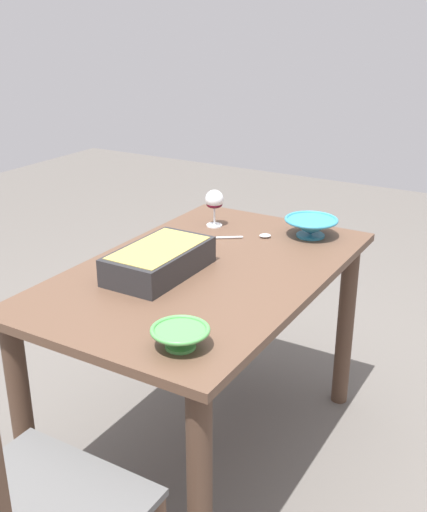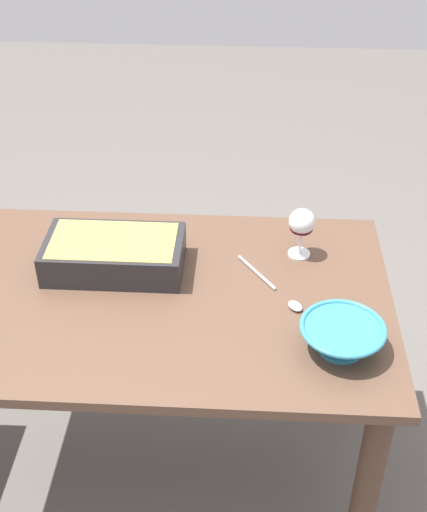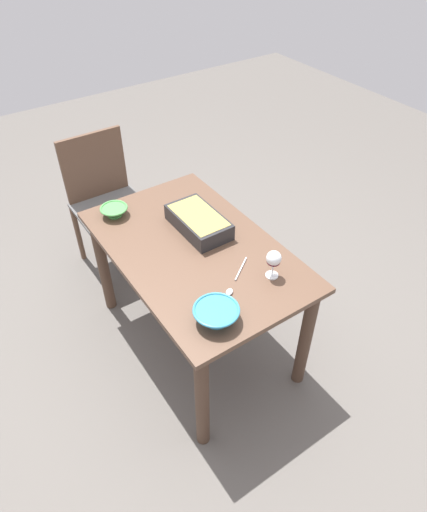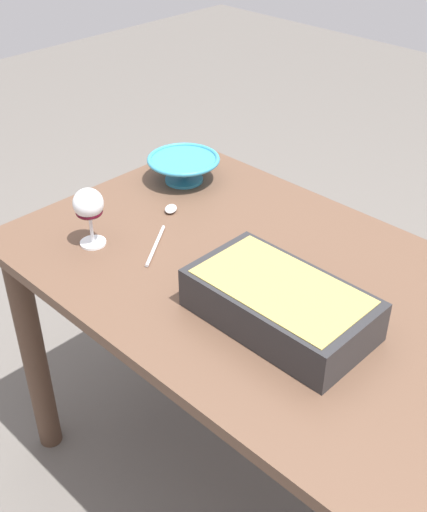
{
  "view_description": "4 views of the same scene",
  "coord_description": "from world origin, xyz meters",
  "px_view_note": "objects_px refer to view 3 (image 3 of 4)",
  "views": [
    {
      "loc": [
        -1.61,
        -0.98,
        1.52
      ],
      "look_at": [
        0.06,
        0.0,
        0.75
      ],
      "focal_mm": 43.46,
      "sensor_mm": 36.0,
      "label": 1
    },
    {
      "loc": [
        0.24,
        -1.38,
        1.86
      ],
      "look_at": [
        0.15,
        0.07,
        0.81
      ],
      "focal_mm": 48.48,
      "sensor_mm": 36.0,
      "label": 2
    },
    {
      "loc": [
        1.51,
        -0.9,
        2.21
      ],
      "look_at": [
        0.17,
        0.01,
        0.79
      ],
      "focal_mm": 31.73,
      "sensor_mm": 36.0,
      "label": 3
    },
    {
      "loc": [
        -0.73,
        0.91,
        1.58
      ],
      "look_at": [
        0.06,
        0.11,
        0.81
      ],
      "focal_mm": 45.49,
      "sensor_mm": 36.0,
      "label": 4
    }
  ],
  "objects_px": {
    "small_bowl": "(216,314)",
    "wine_glass": "(274,260)",
    "mixing_bowl": "(114,211)",
    "dining_table": "(195,266)",
    "chair": "(106,198)",
    "serving_spoon": "(234,283)",
    "casserole_dish": "(199,221)"
  },
  "relations": [
    {
      "from": "small_bowl",
      "to": "serving_spoon",
      "type": "xyz_separation_m",
      "value": [
        -0.14,
        0.19,
        -0.03
      ]
    },
    {
      "from": "wine_glass",
      "to": "casserole_dish",
      "type": "xyz_separation_m",
      "value": [
        -0.5,
        -0.09,
        -0.05
      ]
    },
    {
      "from": "wine_glass",
      "to": "serving_spoon",
      "type": "relative_size",
      "value": 0.62
    },
    {
      "from": "small_bowl",
      "to": "chair",
      "type": "bearing_deg",
      "value": 176.01
    },
    {
      "from": "serving_spoon",
      "to": "wine_glass",
      "type": "bearing_deg",
      "value": 72.89
    },
    {
      "from": "chair",
      "to": "small_bowl",
      "type": "xyz_separation_m",
      "value": [
        1.45,
        -0.1,
        0.26
      ]
    },
    {
      "from": "casserole_dish",
      "to": "small_bowl",
      "type": "relative_size",
      "value": 1.83
    },
    {
      "from": "mixing_bowl",
      "to": "small_bowl",
      "type": "bearing_deg",
      "value": 2.11
    },
    {
      "from": "small_bowl",
      "to": "wine_glass",
      "type": "bearing_deg",
      "value": 102.09
    },
    {
      "from": "dining_table",
      "to": "small_bowl",
      "type": "xyz_separation_m",
      "value": [
        0.47,
        -0.18,
        0.17
      ]
    },
    {
      "from": "dining_table",
      "to": "serving_spoon",
      "type": "relative_size",
      "value": 5.24
    },
    {
      "from": "wine_glass",
      "to": "small_bowl",
      "type": "bearing_deg",
      "value": -77.91
    },
    {
      "from": "dining_table",
      "to": "chair",
      "type": "bearing_deg",
      "value": -175.37
    },
    {
      "from": "dining_table",
      "to": "chair",
      "type": "height_order",
      "value": "chair"
    },
    {
      "from": "wine_glass",
      "to": "serving_spoon",
      "type": "bearing_deg",
      "value": -107.11
    },
    {
      "from": "dining_table",
      "to": "casserole_dish",
      "type": "relative_size",
      "value": 3.36
    },
    {
      "from": "chair",
      "to": "serving_spoon",
      "type": "relative_size",
      "value": 3.93
    },
    {
      "from": "chair",
      "to": "casserole_dish",
      "type": "xyz_separation_m",
      "value": [
        0.87,
        0.18,
        0.27
      ]
    },
    {
      "from": "casserole_dish",
      "to": "small_bowl",
      "type": "height_order",
      "value": "casserole_dish"
    },
    {
      "from": "wine_glass",
      "to": "serving_spoon",
      "type": "xyz_separation_m",
      "value": [
        -0.06,
        -0.18,
        -0.09
      ]
    },
    {
      "from": "dining_table",
      "to": "small_bowl",
      "type": "distance_m",
      "value": 0.53
    },
    {
      "from": "serving_spoon",
      "to": "casserole_dish",
      "type": "bearing_deg",
      "value": 168.24
    },
    {
      "from": "dining_table",
      "to": "casserole_dish",
      "type": "height_order",
      "value": "casserole_dish"
    },
    {
      "from": "serving_spoon",
      "to": "dining_table",
      "type": "bearing_deg",
      "value": -178.17
    },
    {
      "from": "wine_glass",
      "to": "small_bowl",
      "type": "distance_m",
      "value": 0.39
    },
    {
      "from": "serving_spoon",
      "to": "chair",
      "type": "bearing_deg",
      "value": -176.07
    },
    {
      "from": "dining_table",
      "to": "mixing_bowl",
      "type": "height_order",
      "value": "mixing_bowl"
    },
    {
      "from": "mixing_bowl",
      "to": "small_bowl",
      "type": "relative_size",
      "value": 0.76
    },
    {
      "from": "casserole_dish",
      "to": "small_bowl",
      "type": "xyz_separation_m",
      "value": [
        0.58,
        -0.28,
        -0.01
      ]
    },
    {
      "from": "chair",
      "to": "wine_glass",
      "type": "height_order",
      "value": "chair"
    },
    {
      "from": "dining_table",
      "to": "wine_glass",
      "type": "relative_size",
      "value": 8.43
    },
    {
      "from": "small_bowl",
      "to": "serving_spoon",
      "type": "distance_m",
      "value": 0.24
    }
  ]
}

